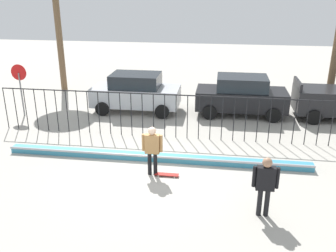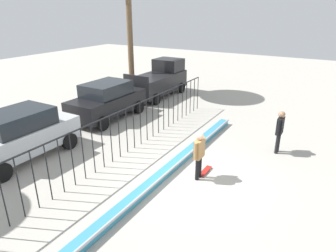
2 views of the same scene
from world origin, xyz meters
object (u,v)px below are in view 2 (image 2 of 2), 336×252
parked_car_black (107,100)px  pickup_truck (159,80)px  parked_car_silver (20,134)px  skateboarder (199,151)px  skateboard (205,171)px  camera_operator (280,128)px

parked_car_black → pickup_truck: bearing=-0.4°
parked_car_black → parked_car_silver: bearing=-178.5°
skateboarder → pickup_truck: (8.20, 6.71, 0.02)m
skateboarder → parked_car_black: parked_car_black is taller
parked_car_black → skateboard: bearing=-112.0°
skateboard → parked_car_silver: size_ratio=0.19×
camera_operator → parked_car_black: 8.58m
skateboarder → parked_car_black: bearing=54.9°
parked_car_silver → skateboarder: bearing=-75.4°
parked_car_silver → skateboard: bearing=-71.8°
camera_operator → pickup_truck: size_ratio=0.37×
pickup_truck → skateboarder: bearing=-142.5°
parked_car_silver → camera_operator: bearing=-59.8°
camera_operator → pickup_truck: bearing=-79.9°
parked_car_silver → pickup_truck: 10.24m
skateboard → camera_operator: camera_operator is taller
pickup_truck → skateboard: bearing=-140.6°
skateboarder → skateboard: size_ratio=2.12×
parked_car_black → pickup_truck: size_ratio=0.91×
camera_operator → parked_car_silver: bearing=-17.7°
skateboarder → skateboard: 1.07m
skateboard → parked_car_black: size_ratio=0.19×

